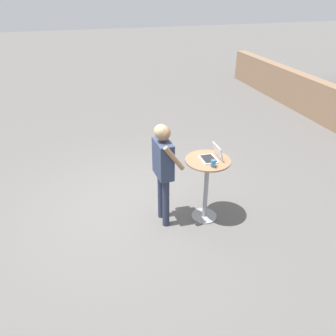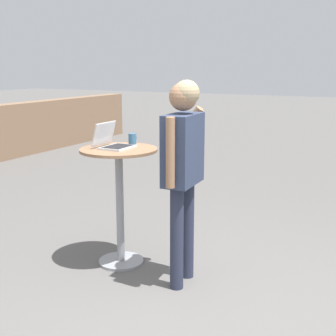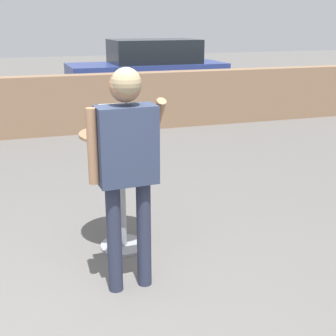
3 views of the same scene
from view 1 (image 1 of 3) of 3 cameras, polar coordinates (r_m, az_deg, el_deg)
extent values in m
plane|color=#5B5956|center=(5.73, -6.11, -7.10)|extent=(50.00, 50.00, 0.00)
cylinder|color=gray|center=(5.56, 6.31, -8.29)|extent=(0.42, 0.42, 0.03)
cylinder|color=gray|center=(5.25, 6.62, -3.75)|extent=(0.07, 0.07, 1.03)
cylinder|color=#8C6647|center=(4.98, 6.97, 1.32)|extent=(0.69, 0.69, 0.02)
cube|color=silver|center=(4.97, 7.08, 1.55)|extent=(0.30, 0.23, 0.02)
cube|color=black|center=(4.97, 7.09, 1.65)|extent=(0.27, 0.19, 0.00)
cube|color=silver|center=(4.98, 8.69, 2.89)|extent=(0.30, 0.07, 0.21)
cube|color=white|center=(4.97, 8.63, 2.90)|extent=(0.28, 0.05, 0.19)
cylinder|color=#336084|center=(4.77, 7.89, 0.80)|extent=(0.07, 0.07, 0.11)
torus|color=#336084|center=(4.73, 8.13, 0.54)|extent=(0.05, 0.01, 0.05)
cylinder|color=#282D42|center=(5.29, -1.21, -4.69)|extent=(0.11, 0.11, 0.86)
cylinder|color=#282D42|center=(5.11, -0.37, -6.08)|extent=(0.11, 0.11, 0.86)
cube|color=#2D3851|center=(4.82, -0.86, 1.57)|extent=(0.44, 0.24, 0.57)
sphere|color=#936B4C|center=(4.64, -0.90, 6.12)|extent=(0.22, 0.22, 0.22)
sphere|color=#9E8966|center=(4.62, -1.23, 6.39)|extent=(0.21, 0.21, 0.21)
cylinder|color=#936B4C|center=(5.03, -1.76, 2.97)|extent=(0.07, 0.07, 0.54)
cylinder|color=#936B4C|center=(4.59, 1.08, 1.70)|extent=(0.09, 0.32, 0.42)
camera|label=2|loc=(7.60, -20.12, 15.75)|focal=50.00mm
camera|label=3|loc=(5.42, -37.77, 8.27)|focal=50.00mm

